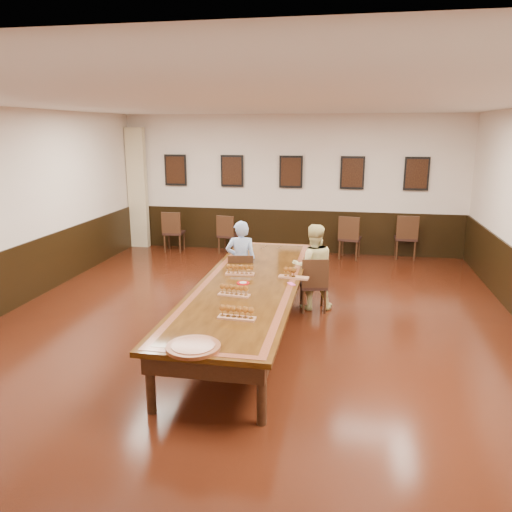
% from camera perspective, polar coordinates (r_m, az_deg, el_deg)
% --- Properties ---
extents(floor, '(8.00, 10.00, 0.02)m').
position_cam_1_polar(floor, '(7.38, -0.71, -8.57)').
color(floor, black).
rests_on(floor, ground).
extents(ceiling, '(8.00, 10.00, 0.02)m').
position_cam_1_polar(ceiling, '(6.81, -0.80, 17.25)').
color(ceiling, white).
rests_on(ceiling, floor).
extents(wall_back, '(8.00, 0.02, 3.20)m').
position_cam_1_polar(wall_back, '(11.83, 4.02, 8.16)').
color(wall_back, beige).
rests_on(wall_back, floor).
extents(wall_front, '(8.00, 0.02, 3.20)m').
position_cam_1_polar(wall_front, '(2.47, -25.22, -17.84)').
color(wall_front, beige).
rests_on(wall_front, floor).
extents(chair_man, '(0.49, 0.52, 0.88)m').
position_cam_1_polar(chair_man, '(8.34, -1.72, -2.58)').
color(chair_man, black).
rests_on(chair_man, floor).
extents(chair_woman, '(0.50, 0.53, 0.89)m').
position_cam_1_polar(chair_woman, '(8.10, 6.56, -3.13)').
color(chair_woman, black).
rests_on(chair_woman, floor).
extents(spare_chair_a, '(0.49, 0.52, 0.97)m').
position_cam_1_polar(spare_chair_a, '(12.13, -9.36, 2.83)').
color(spare_chair_a, black).
rests_on(spare_chair_a, floor).
extents(spare_chair_b, '(0.51, 0.54, 0.92)m').
position_cam_1_polar(spare_chair_b, '(11.77, -3.13, 2.53)').
color(spare_chair_b, black).
rests_on(spare_chair_b, floor).
extents(spare_chair_c, '(0.54, 0.58, 0.99)m').
position_cam_1_polar(spare_chair_c, '(11.47, 10.69, 2.15)').
color(spare_chair_c, black).
rests_on(spare_chair_c, floor).
extents(spare_chair_d, '(0.48, 0.52, 1.01)m').
position_cam_1_polar(spare_chair_d, '(11.77, 16.73, 2.15)').
color(spare_chair_d, black).
rests_on(spare_chair_d, floor).
extents(person_man, '(0.56, 0.42, 1.40)m').
position_cam_1_polar(person_man, '(8.36, -1.72, -0.67)').
color(person_man, '#5481D4').
rests_on(person_man, floor).
extents(person_woman, '(0.79, 0.67, 1.40)m').
position_cam_1_polar(person_woman, '(8.11, 6.53, -1.23)').
color(person_woman, '#F1E397').
rests_on(person_woman, floor).
extents(pink_phone, '(0.13, 0.15, 0.01)m').
position_cam_1_polar(pink_phone, '(7.01, 4.05, -3.20)').
color(pink_phone, '#F250AA').
rests_on(pink_phone, conference_table).
extents(curtain, '(0.45, 0.18, 2.90)m').
position_cam_1_polar(curtain, '(12.64, -13.38, 7.52)').
color(curtain, '#CBB98C').
rests_on(curtain, floor).
extents(wainscoting, '(8.00, 10.00, 1.00)m').
position_cam_1_polar(wainscoting, '(7.20, -0.73, -4.83)').
color(wainscoting, black).
rests_on(wainscoting, floor).
extents(conference_table, '(1.40, 5.00, 0.76)m').
position_cam_1_polar(conference_table, '(7.17, -0.73, -3.99)').
color(conference_table, black).
rests_on(conference_table, floor).
extents(posters, '(6.14, 0.04, 0.74)m').
position_cam_1_polar(posters, '(11.73, 4.01, 9.58)').
color(posters, black).
rests_on(posters, wall_back).
extents(flight_a, '(0.44, 0.17, 0.16)m').
position_cam_1_polar(flight_a, '(7.42, -1.87, -1.63)').
color(flight_a, '#A56545').
rests_on(flight_a, conference_table).
extents(flight_b, '(0.45, 0.18, 0.16)m').
position_cam_1_polar(flight_b, '(7.27, 4.16, -1.98)').
color(flight_b, '#A56545').
rests_on(flight_b, conference_table).
extents(flight_c, '(0.43, 0.17, 0.16)m').
position_cam_1_polar(flight_c, '(6.50, -2.52, -3.99)').
color(flight_c, '#A56545').
rests_on(flight_c, conference_table).
extents(flight_d, '(0.44, 0.16, 0.16)m').
position_cam_1_polar(flight_d, '(5.72, -2.23, -6.53)').
color(flight_d, '#A56545').
rests_on(flight_d, conference_table).
extents(red_plate_grp, '(0.18, 0.18, 0.02)m').
position_cam_1_polar(red_plate_grp, '(7.02, -1.49, -3.12)').
color(red_plate_grp, '#B70C0F').
rests_on(red_plate_grp, conference_table).
extents(carved_platter, '(0.69, 0.69, 0.04)m').
position_cam_1_polar(carved_platter, '(5.05, -7.18, -10.26)').
color(carved_platter, '#5E2712').
rests_on(carved_platter, conference_table).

